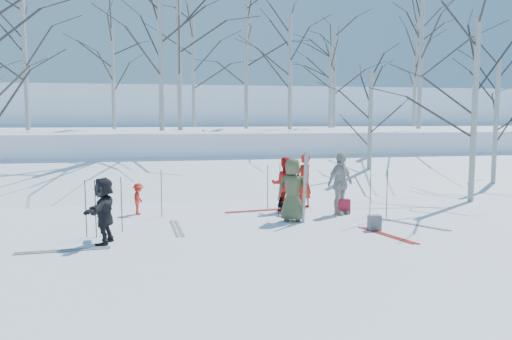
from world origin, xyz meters
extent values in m
plane|color=white|center=(0.00, 0.00, 0.00)|extent=(120.00, 120.00, 0.00)
cube|color=white|center=(0.00, 7.00, 0.15)|extent=(70.00, 9.49, 4.12)
cube|color=white|center=(0.00, 17.00, 1.00)|extent=(70.00, 18.00, 2.20)
cube|color=white|center=(0.00, 38.00, 2.00)|extent=(90.00, 30.00, 6.00)
imported|color=#494F2F|center=(0.81, 0.57, 0.85)|extent=(0.97, 0.80, 1.70)
imported|color=red|center=(1.67, 2.39, 0.84)|extent=(0.73, 0.67, 1.67)
imported|color=red|center=(0.96, 2.01, 0.80)|extent=(0.90, 0.76, 1.61)
imported|color=red|center=(-3.27, 2.30, 0.45)|extent=(0.44, 0.64, 0.91)
imported|color=beige|center=(2.39, 1.20, 0.89)|extent=(1.12, 0.92, 1.78)
imported|color=black|center=(-3.89, -0.91, 0.74)|extent=(0.75, 1.43, 1.48)
imported|color=black|center=(0.79, 1.47, 0.24)|extent=(0.40, 0.62, 0.48)
cube|color=silver|center=(1.05, 0.28, 0.95)|extent=(0.09, 0.16, 1.90)
cube|color=silver|center=(1.11, 0.39, 0.95)|extent=(0.13, 0.23, 1.89)
cylinder|color=black|center=(3.41, 0.34, 0.67)|extent=(0.02, 0.02, 1.34)
cylinder|color=black|center=(-3.58, 0.15, 0.67)|extent=(0.02, 0.02, 1.34)
cylinder|color=black|center=(3.15, 0.83, 0.67)|extent=(0.02, 0.02, 1.34)
cylinder|color=black|center=(-2.62, 1.77, 0.67)|extent=(0.02, 0.02, 1.34)
cylinder|color=black|center=(-4.13, -0.31, 0.67)|extent=(0.02, 0.02, 1.34)
cylinder|color=black|center=(0.54, 2.43, 0.67)|extent=(0.02, 0.02, 1.34)
cylinder|color=black|center=(-4.36, -0.22, 0.67)|extent=(0.02, 0.02, 1.34)
cylinder|color=black|center=(1.00, 2.72, 0.67)|extent=(0.02, 0.02, 1.34)
cube|color=#A3192B|center=(2.56, 1.31, 0.21)|extent=(0.32, 0.22, 0.42)
cube|color=#5B5D63|center=(2.50, -0.89, 0.19)|extent=(0.30, 0.20, 0.38)
cube|color=black|center=(1.57, 2.59, 0.20)|extent=(0.34, 0.24, 0.40)
camera|label=1|loc=(-2.69, -12.15, 2.78)|focal=35.00mm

